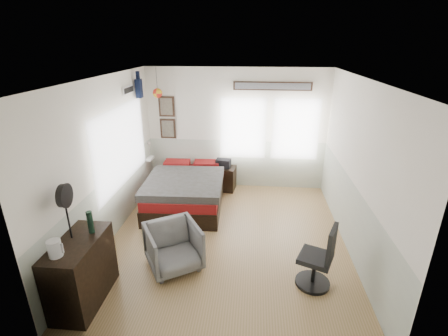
% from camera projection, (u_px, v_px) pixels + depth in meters
% --- Properties ---
extents(ground_plane, '(4.00, 4.50, 0.01)m').
position_uv_depth(ground_plane, '(228.00, 238.00, 5.65)').
color(ground_plane, olive).
extents(room_shell, '(4.02, 4.52, 2.71)m').
position_uv_depth(room_shell, '(224.00, 146.00, 5.24)').
color(room_shell, silver).
rests_on(room_shell, ground_plane).
extents(wall_decor, '(3.55, 1.32, 1.44)m').
position_uv_depth(wall_decor, '(183.00, 97.00, 6.79)').
color(wall_decor, '#3A2215').
rests_on(wall_decor, room_shell).
extents(bed, '(1.56, 2.11, 0.66)m').
position_uv_depth(bed, '(186.00, 190.00, 6.69)').
color(bed, black).
rests_on(bed, ground_plane).
extents(dresser, '(0.48, 1.00, 0.90)m').
position_uv_depth(dresser, '(82.00, 271.00, 4.15)').
color(dresser, black).
rests_on(dresser, ground_plane).
extents(armchair, '(1.02, 1.03, 0.69)m').
position_uv_depth(armchair, '(174.00, 247.00, 4.82)').
color(armchair, slate).
rests_on(armchair, ground_plane).
extents(nightstand, '(0.59, 0.49, 0.54)m').
position_uv_depth(nightstand, '(223.00, 178.00, 7.43)').
color(nightstand, black).
rests_on(nightstand, ground_plane).
extents(task_chair, '(0.56, 0.56, 0.96)m').
position_uv_depth(task_chair, '(319.00, 262.00, 4.41)').
color(task_chair, black).
rests_on(task_chair, ground_plane).
extents(kettle, '(0.18, 0.15, 0.21)m').
position_uv_depth(kettle, '(55.00, 248.00, 3.68)').
color(kettle, silver).
rests_on(kettle, dresser).
extents(bottle, '(0.07, 0.07, 0.30)m').
position_uv_depth(bottle, '(90.00, 222.00, 4.12)').
color(bottle, black).
rests_on(bottle, dresser).
extents(stand_fan, '(0.10, 0.30, 0.74)m').
position_uv_depth(stand_fan, '(64.00, 197.00, 3.85)').
color(stand_fan, black).
rests_on(stand_fan, dresser).
extents(black_bag, '(0.35, 0.25, 0.19)m').
position_uv_depth(black_bag, '(223.00, 163.00, 7.30)').
color(black_bag, black).
rests_on(black_bag, nightstand).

